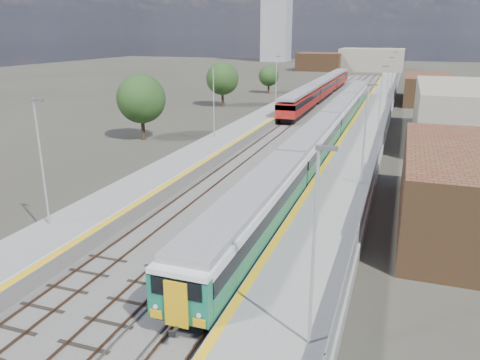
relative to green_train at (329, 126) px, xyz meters
The scene contains 11 objects.
ground 11.30m from the green_train, 97.76° to the left, with size 320.00×320.00×0.00m, color #47443A.
ballast_bed 14.17m from the green_train, 105.51° to the left, with size 10.50×155.00×0.06m, color #565451.
tracks 15.63m from the green_train, 101.73° to the left, with size 8.96×160.00×0.17m.
platform_right 14.11m from the green_train, 74.35° to the left, with size 4.70×155.00×8.52m.
platform_left 17.20m from the green_train, 128.00° to the left, with size 4.30×155.00×8.52m.
buildings 101.89m from the green_train, 101.14° to the left, with size 72.00×185.50×40.00m.
green_train is the anchor object (origin of this frame).
red_train 37.21m from the green_train, 100.84° to the left, with size 2.80×56.78×3.53m.
tree_a 21.38m from the green_train, 166.74° to the right, with size 5.55×5.55×7.52m.
tree_b 30.79m from the green_train, 133.80° to the left, with size 5.42×5.42×7.35m.
tree_c 46.06m from the green_train, 114.15° to the left, with size 4.06×4.06×5.50m.
Camera 1 is at (9.00, -12.64, 11.94)m, focal length 35.00 mm.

